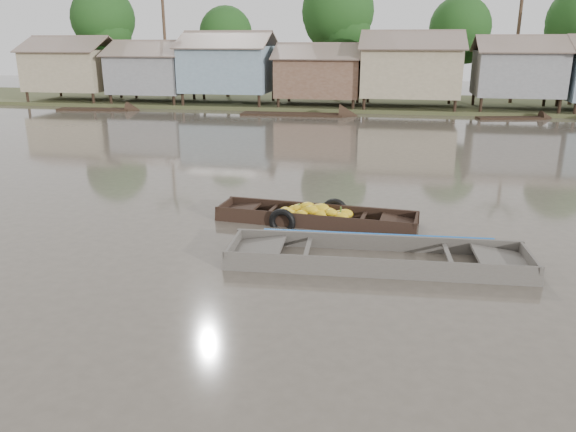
# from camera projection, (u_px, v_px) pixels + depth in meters

# --- Properties ---
(ground) EXTENTS (120.00, 120.00, 0.00)m
(ground) POSITION_uv_depth(u_px,v_px,m) (307.00, 267.00, 12.28)
(ground) COLOR #4C443A
(ground) RESTS_ON ground
(riverbank) EXTENTS (120.00, 12.47, 10.22)m
(riverbank) POSITION_uv_depth(u_px,v_px,m) (418.00, 64.00, 40.65)
(riverbank) COLOR #384723
(riverbank) RESTS_ON ground
(banana_boat) EXTENTS (5.51, 1.76, 0.78)m
(banana_boat) POSITION_uv_depth(u_px,v_px,m) (313.00, 217.00, 15.25)
(banana_boat) COLOR black
(banana_boat) RESTS_ON ground
(viewer_boat) EXTENTS (6.71, 2.13, 0.53)m
(viewer_boat) POSITION_uv_depth(u_px,v_px,m) (377.00, 261.00, 12.48)
(viewer_boat) COLOR #48423D
(viewer_boat) RESTS_ON ground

